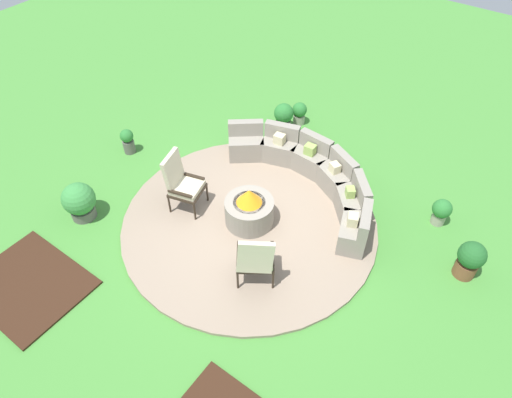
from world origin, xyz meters
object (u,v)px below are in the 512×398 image
fire_pit (249,209)px  potted_plant_1 (284,116)px  lounge_chair_front_right (255,257)px  potted_plant_5 (79,201)px  potted_plant_4 (299,112)px  potted_plant_0 (128,141)px  curved_stone_bench (311,174)px  lounge_chair_front_left (182,182)px  potted_plant_3 (441,211)px  potted_plant_2 (470,259)px

fire_pit → potted_plant_1: fire_pit is taller
lounge_chair_front_right → potted_plant_5: lounge_chair_front_right is taller
fire_pit → lounge_chair_front_right: lounge_chair_front_right is taller
lounge_chair_front_right → potted_plant_1: lounge_chair_front_right is taller
lounge_chair_front_right → potted_plant_4: size_ratio=2.06×
lounge_chair_front_right → potted_plant_4: lounge_chair_front_right is taller
potted_plant_0 → potted_plant_1: bearing=49.8°
curved_stone_bench → lounge_chair_front_left: bearing=-131.8°
potted_plant_1 → lounge_chair_front_right: bearing=-62.6°
potted_plant_5 → curved_stone_bench: bearing=46.0°
lounge_chair_front_right → curved_stone_bench: bearing=64.1°
potted_plant_3 → potted_plant_2: bearing=-48.7°
potted_plant_0 → potted_plant_5: 1.92m
potted_plant_0 → fire_pit: bearing=-2.6°
curved_stone_bench → potted_plant_5: curved_stone_bench is taller
curved_stone_bench → potted_plant_5: (-2.96, -3.06, 0.02)m
potted_plant_0 → potted_plant_5: size_ratio=0.75×
fire_pit → potted_plant_2: (3.49, 1.15, 0.03)m
lounge_chair_front_left → potted_plant_1: size_ratio=1.79×
curved_stone_bench → lounge_chair_front_right: bearing=-80.0°
lounge_chair_front_right → potted_plant_2: 3.40m
lounge_chair_front_left → potted_plant_4: lounge_chair_front_left is taller
curved_stone_bench → potted_plant_3: bearing=13.9°
lounge_chair_front_left → lounge_chair_front_right: 2.12m
fire_pit → lounge_chair_front_left: size_ratio=0.76×
lounge_chair_front_left → potted_plant_2: lounge_chair_front_left is taller
potted_plant_4 → potted_plant_5: bearing=-108.9°
potted_plant_2 → potted_plant_5: size_ratio=0.96×
potted_plant_3 → potted_plant_4: bearing=163.0°
potted_plant_1 → potted_plant_4: bearing=68.2°
fire_pit → potted_plant_3: bearing=36.3°
potted_plant_3 → potted_plant_5: bearing=-145.4°
lounge_chair_front_right → potted_plant_5: (-3.38, -0.68, -0.22)m
potted_plant_2 → potted_plant_3: 1.14m
lounge_chair_front_left → potted_plant_3: size_ratio=2.16×
potted_plant_3 → potted_plant_0: bearing=-162.8°
curved_stone_bench → potted_plant_1: curved_stone_bench is taller
lounge_chair_front_left → lounge_chair_front_right: size_ratio=1.07×
curved_stone_bench → lounge_chair_front_left: lounge_chair_front_left is taller
fire_pit → potted_plant_0: bearing=177.4°
lounge_chair_front_left → potted_plant_5: lounge_chair_front_left is taller
fire_pit → lounge_chair_front_left: (-1.21, -0.38, 0.28)m
lounge_chair_front_right → potted_plant_3: (1.91, 2.96, -0.31)m
potted_plant_2 → curved_stone_bench: bearing=174.9°
potted_plant_0 → potted_plant_1: potted_plant_1 is taller
curved_stone_bench → lounge_chair_front_left: (-1.62, -1.81, 0.27)m
potted_plant_0 → potted_plant_2: size_ratio=0.78×
potted_plant_0 → potted_plant_5: (0.71, -1.78, 0.09)m
lounge_chair_front_left → potted_plant_4: 3.54m
potted_plant_5 → potted_plant_4: bearing=71.1°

